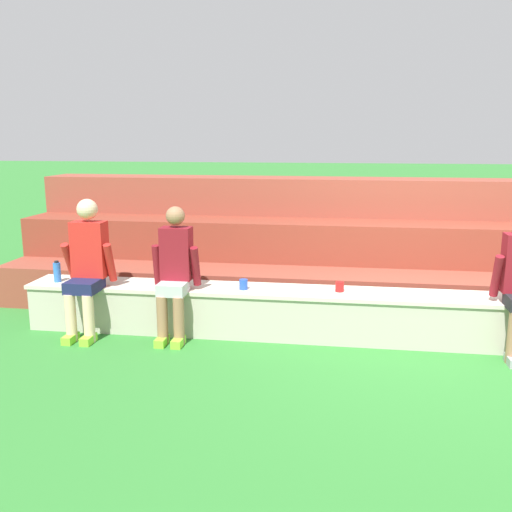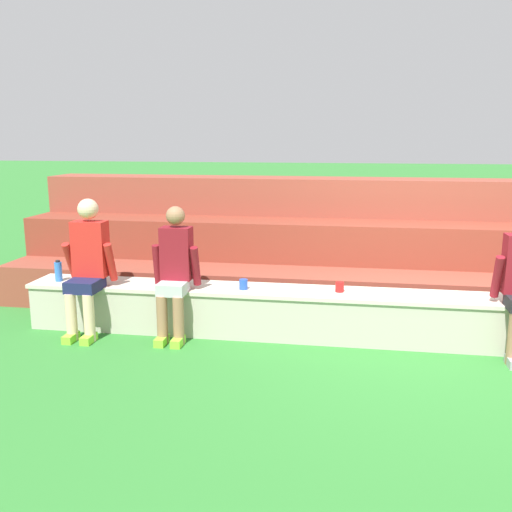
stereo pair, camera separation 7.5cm
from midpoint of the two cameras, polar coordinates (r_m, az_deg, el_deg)
name	(u,v)px [view 1 (the left image)]	position (r m, az deg, el deg)	size (l,w,h in m)	color
ground_plane	(435,352)	(5.79, 17.29, -9.25)	(80.00, 80.00, 0.00)	#2D752D
stone_seating_wall	(433,318)	(5.93, 17.11, -6.02)	(8.49, 0.52, 0.50)	#B7AF9E
brick_bleachers	(414,253)	(7.48, 15.43, 0.27)	(10.14, 2.02, 1.50)	brown
person_far_left	(87,264)	(6.08, -17.09, -0.81)	(0.53, 0.58, 1.42)	beige
person_left_of_center	(175,271)	(5.77, -8.61, -1.49)	(0.49, 0.52, 1.36)	#996B4C
water_bottle_near_left	(57,272)	(6.48, -19.80, -1.53)	(0.08, 0.08, 0.23)	blue
plastic_cup_left_end	(243,284)	(5.81, -1.65, -2.89)	(0.09, 0.09, 0.11)	blue
plastic_cup_middle	(340,287)	(5.79, 8.10, -3.10)	(0.09, 0.09, 0.10)	red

